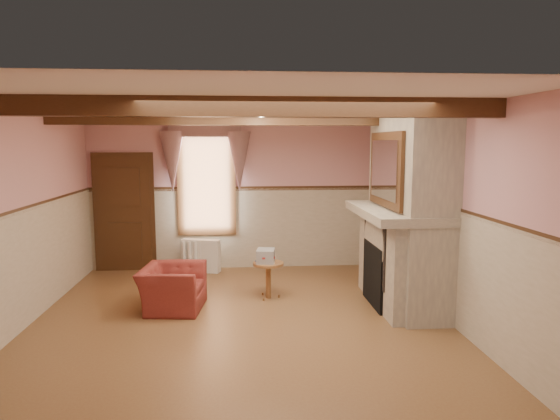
{
  "coord_description": "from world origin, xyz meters",
  "views": [
    {
      "loc": [
        0.01,
        -6.29,
        2.34
      ],
      "look_at": [
        0.59,
        0.8,
        1.38
      ],
      "focal_mm": 32.0,
      "sensor_mm": 36.0,
      "label": 1
    }
  ],
  "objects": [
    {
      "name": "wall_back",
      "position": [
        0.0,
        3.0,
        1.4
      ],
      "size": [
        5.5,
        0.02,
        2.8
      ],
      "primitive_type": "cube",
      "color": "#C88B90",
      "rests_on": "floor"
    },
    {
      "name": "mantel_clock",
      "position": [
        2.24,
        1.4,
        1.52
      ],
      "size": [
        0.14,
        0.24,
        0.2
      ],
      "primitive_type": "cube",
      "color": "black",
      "rests_on": "mantel"
    },
    {
      "name": "wall_left",
      "position": [
        -2.75,
        0.0,
        1.4
      ],
      "size": [
        0.02,
        6.0,
        2.8
      ],
      "primitive_type": "cube",
      "color": "#C88B90",
      "rests_on": "floor"
    },
    {
      "name": "floor",
      "position": [
        0.0,
        0.0,
        0.0
      ],
      "size": [
        5.5,
        6.0,
        0.01
      ],
      "primitive_type": "cube",
      "color": "brown",
      "rests_on": "ground"
    },
    {
      "name": "ceiling_beam_back",
      "position": [
        0.0,
        1.2,
        2.7
      ],
      "size": [
        5.5,
        0.18,
        0.2
      ],
      "primitive_type": "cube",
      "color": "black",
      "rests_on": "ceiling"
    },
    {
      "name": "wall_front",
      "position": [
        0.0,
        -3.0,
        1.4
      ],
      "size": [
        5.5,
        0.02,
        2.8
      ],
      "primitive_type": "cube",
      "color": "#C88B90",
      "rests_on": "floor"
    },
    {
      "name": "fireplace",
      "position": [
        2.42,
        0.6,
        1.4
      ],
      "size": [
        0.85,
        2.0,
        2.8
      ],
      "primitive_type": "cube",
      "color": "gray",
      "rests_on": "floor"
    },
    {
      "name": "book_stack",
      "position": [
        0.39,
        1.07,
        0.65
      ],
      "size": [
        0.3,
        0.35,
        0.2
      ],
      "primitive_type": "cube",
      "rotation": [
        0.0,
        0.0,
        -0.15
      ],
      "color": "#B7AD8C",
      "rests_on": "side_table"
    },
    {
      "name": "ceiling",
      "position": [
        0.0,
        0.0,
        2.8
      ],
      "size": [
        5.5,
        6.0,
        0.01
      ],
      "primitive_type": "cube",
      "color": "silver",
      "rests_on": "wall_back"
    },
    {
      "name": "side_table",
      "position": [
        0.43,
        1.05,
        0.28
      ],
      "size": [
        0.6,
        0.6,
        0.55
      ],
      "primitive_type": "cylinder",
      "rotation": [
        0.0,
        0.0,
        -0.37
      ],
      "color": "brown",
      "rests_on": "floor"
    },
    {
      "name": "door",
      "position": [
        -2.1,
        2.94,
        1.05
      ],
      "size": [
        1.1,
        0.1,
        2.1
      ],
      "primitive_type": "cube",
      "color": "black",
      "rests_on": "floor"
    },
    {
      "name": "candle_red",
      "position": [
        2.24,
        -0.07,
        1.5
      ],
      "size": [
        0.06,
        0.06,
        0.16
      ],
      "primitive_type": "cylinder",
      "color": "#A82714",
      "rests_on": "mantel"
    },
    {
      "name": "wall_right",
      "position": [
        2.75,
        0.0,
        1.4
      ],
      "size": [
        0.02,
        6.0,
        2.8
      ],
      "primitive_type": "cube",
      "color": "#C88B90",
      "rests_on": "floor"
    },
    {
      "name": "mantel",
      "position": [
        2.24,
        0.6,
        1.36
      ],
      "size": [
        1.05,
        2.05,
        0.12
      ],
      "primitive_type": "cube",
      "color": "gray",
      "rests_on": "fireplace"
    },
    {
      "name": "overmantel_mirror",
      "position": [
        2.06,
        0.6,
        1.97
      ],
      "size": [
        0.06,
        1.44,
        1.04
      ],
      "primitive_type": "cube",
      "color": "silver",
      "rests_on": "fireplace"
    },
    {
      "name": "bowl",
      "position": [
        2.24,
        0.63,
        1.46
      ],
      "size": [
        0.33,
        0.33,
        0.08
      ],
      "primitive_type": "imported",
      "color": "brown",
      "rests_on": "mantel"
    },
    {
      "name": "firebox",
      "position": [
        2.0,
        0.6,
        0.45
      ],
      "size": [
        0.2,
        0.95,
        0.9
      ],
      "primitive_type": "cube",
      "color": "black",
      "rests_on": "floor"
    },
    {
      "name": "window_drapes",
      "position": [
        -0.6,
        2.88,
        2.25
      ],
      "size": [
        1.3,
        0.14,
        1.4
      ],
      "primitive_type": "cube",
      "color": "gray",
      "rests_on": "wall_back"
    },
    {
      "name": "wainscot",
      "position": [
        0.0,
        0.0,
        0.75
      ],
      "size": [
        5.5,
        6.0,
        1.5
      ],
      "primitive_type": null,
      "color": "#BFB19A",
      "rests_on": "floor"
    },
    {
      "name": "window",
      "position": [
        -0.6,
        2.97,
        1.65
      ],
      "size": [
        1.06,
        0.08,
        2.02
      ],
      "primitive_type": "cube",
      "color": "white",
      "rests_on": "wall_back"
    },
    {
      "name": "jar_yellow",
      "position": [
        2.24,
        0.44,
        1.48
      ],
      "size": [
        0.06,
        0.06,
        0.12
      ],
      "primitive_type": "cylinder",
      "color": "gold",
      "rests_on": "mantel"
    },
    {
      "name": "chair_rail",
      "position": [
        0.0,
        0.0,
        1.5
      ],
      "size": [
        5.5,
        6.0,
        0.08
      ],
      "primitive_type": null,
      "color": "black",
      "rests_on": "wainscot"
    },
    {
      "name": "armchair",
      "position": [
        -0.95,
        0.65,
        0.31
      ],
      "size": [
        0.92,
        1.03,
        0.61
      ],
      "primitive_type": "imported",
      "rotation": [
        0.0,
        0.0,
        1.46
      ],
      "color": "maroon",
      "rests_on": "floor"
    },
    {
      "name": "ceiling_beam_front",
      "position": [
        0.0,
        -1.2,
        2.7
      ],
      "size": [
        5.5,
        0.18,
        0.2
      ],
      "primitive_type": "cube",
      "color": "black",
      "rests_on": "ceiling"
    },
    {
      "name": "radiator",
      "position": [
        -0.71,
        2.7,
        0.3
      ],
      "size": [
        0.72,
        0.37,
        0.6
      ],
      "primitive_type": "cube",
      "rotation": [
        0.0,
        0.0,
        -0.29
      ],
      "color": "silver",
      "rests_on": "floor"
    },
    {
      "name": "oil_lamp",
      "position": [
        2.24,
        1.07,
        1.56
      ],
      "size": [
        0.11,
        0.11,
        0.28
      ],
      "primitive_type": "cylinder",
      "color": "#B48F32",
      "rests_on": "mantel"
    }
  ]
}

